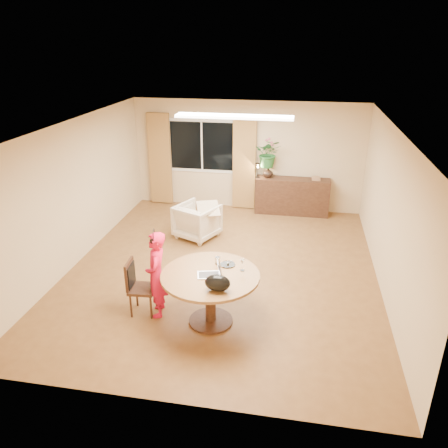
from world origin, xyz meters
name	(u,v)px	position (x,y,z in m)	size (l,w,h in m)	color
floor	(223,269)	(0.00, 0.00, 0.00)	(6.50, 6.50, 0.00)	brown
ceiling	(223,127)	(0.00, 0.00, 2.60)	(6.50, 6.50, 0.00)	white
wall_back	(247,156)	(0.00, 3.25, 1.30)	(5.50, 5.50, 0.00)	#CFB186
wall_left	(75,193)	(-2.75, 0.00, 1.30)	(6.50, 6.50, 0.00)	#CFB186
wall_right	(389,213)	(2.75, 0.00, 1.30)	(6.50, 6.50, 0.00)	#CFB186
window	(202,146)	(-1.10, 3.23, 1.50)	(1.70, 0.03, 1.30)	white
curtain_left	(160,159)	(-2.15, 3.15, 1.15)	(0.55, 0.08, 2.25)	olive
curtain_right	(244,163)	(-0.05, 3.15, 1.15)	(0.55, 0.08, 2.25)	olive
ceiling_panel	(234,117)	(0.00, 1.20, 2.57)	(2.20, 0.35, 0.05)	white
dining_table	(210,285)	(0.11, -1.62, 0.64)	(1.42, 1.42, 0.81)	brown
dining_chair	(143,287)	(-0.95, -1.55, 0.44)	(0.42, 0.38, 0.88)	black
child	(157,275)	(-0.72, -1.54, 0.68)	(0.32, 0.49, 1.36)	red
laptop	(209,268)	(0.10, -1.65, 0.93)	(0.34, 0.23, 0.23)	#B7B7BC
tumbler	(218,260)	(0.16, -1.29, 0.87)	(0.08, 0.08, 0.11)	white
wine_glass	(242,265)	(0.55, -1.43, 0.90)	(0.06, 0.06, 0.18)	white
pot_lid	(228,264)	(0.31, -1.31, 0.83)	(0.22, 0.22, 0.04)	white
handbag	(218,283)	(0.30, -2.03, 0.93)	(0.35, 0.20, 0.23)	black
armchair	(197,221)	(-0.78, 1.29, 0.37)	(0.78, 0.80, 0.73)	beige
throw	(208,205)	(-0.54, 1.27, 0.75)	(0.45, 0.55, 0.03)	beige
sideboard	(292,196)	(1.13, 3.01, 0.43)	(1.73, 0.42, 0.87)	black
vase	(268,172)	(0.54, 3.01, 0.99)	(0.24, 0.24, 0.25)	black
bouquet	(269,153)	(0.53, 3.01, 1.44)	(0.59, 0.51, 0.66)	#376927
book_stack	(316,178)	(1.66, 3.01, 0.91)	(0.20, 0.15, 0.08)	#99694E
desk_lamp	(258,170)	(0.30, 2.96, 1.05)	(0.15, 0.15, 0.36)	black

